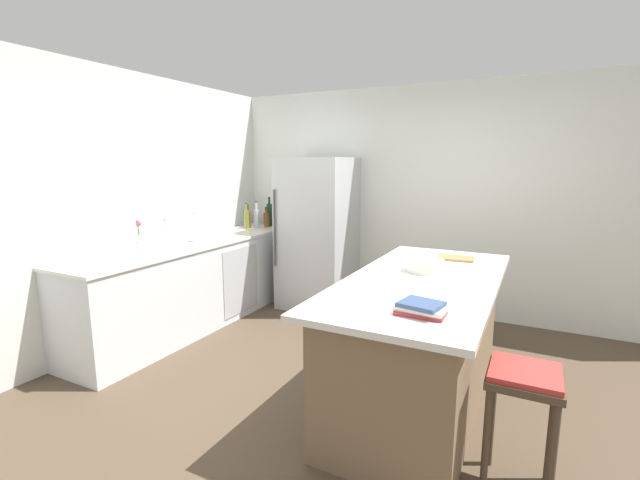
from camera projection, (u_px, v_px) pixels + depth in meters
name	position (u px, v px, depth m)	size (l,w,h in m)	color
ground_plane	(349.00, 398.00, 3.22)	(7.20, 7.20, 0.00)	#4C3D2D
wall_rear	(428.00, 201.00, 4.97)	(6.00, 0.10, 2.60)	silver
wall_left	(113.00, 209.00, 4.09)	(0.10, 6.00, 2.60)	silver
counter_run_left	(196.00, 283.00, 4.65)	(0.67, 2.93, 0.91)	silver
kitchen_island	(420.00, 340.00, 3.12)	(0.99, 2.20, 0.93)	#7A6047
refrigerator	(318.00, 233.00, 5.21)	(0.80, 0.78, 1.80)	#B7BABF
bar_stool	(523.00, 393.00, 2.22)	(0.36, 0.36, 0.69)	#473828
sink_faucet	(166.00, 231.00, 4.27)	(0.15, 0.05, 0.30)	silver
flower_vase	(140.00, 244.00, 3.89)	(0.08, 0.08, 0.32)	silver
paper_towel_roll	(194.00, 229.00, 4.56)	(0.14, 0.14, 0.31)	gray
wine_bottle	(269.00, 214.00, 5.69)	(0.07, 0.07, 0.38)	#19381E
whiskey_bottle	(266.00, 219.00, 5.62)	(0.08, 0.08, 0.26)	brown
soda_bottle	(256.00, 217.00, 5.56)	(0.07, 0.07, 0.34)	silver
syrup_bottle	(248.00, 219.00, 5.51)	(0.06, 0.06, 0.30)	#5B3319
olive_oil_bottle	(247.00, 219.00, 5.42)	(0.06, 0.06, 0.33)	olive
cookbook_stack	(421.00, 308.00, 2.31)	(0.26, 0.22, 0.07)	#A83338
mixing_bowl	(425.00, 266.00, 3.22)	(0.27, 0.27, 0.09)	silver
cutting_board	(455.00, 258.00, 3.65)	(0.31, 0.24, 0.02)	#9E7042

